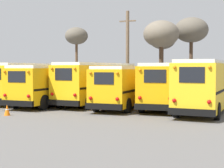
# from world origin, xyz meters

# --- Properties ---
(ground_plane) EXTENTS (160.00, 160.00, 0.00)m
(ground_plane) POSITION_xyz_m (0.00, 0.00, 0.00)
(ground_plane) COLOR #5B5956
(school_bus_0) EXTENTS (2.46, 10.89, 3.21)m
(school_bus_0) POSITION_xyz_m (-7.12, 0.94, 1.74)
(school_bus_0) COLOR yellow
(school_bus_0) RESTS_ON ground
(school_bus_1) EXTENTS (2.81, 10.44, 3.02)m
(school_bus_1) POSITION_xyz_m (-4.27, -0.34, 1.66)
(school_bus_1) COLOR #EAAA0F
(school_bus_1) RESTS_ON ground
(school_bus_2) EXTENTS (3.01, 10.71, 3.22)m
(school_bus_2) POSITION_xyz_m (-1.43, 1.17, 1.75)
(school_bus_2) COLOR yellow
(school_bus_2) RESTS_ON ground
(school_bus_3) EXTENTS (2.57, 9.69, 2.96)m
(school_bus_3) POSITION_xyz_m (1.43, -0.16, 1.61)
(school_bus_3) COLOR #EAAA0F
(school_bus_3) RESTS_ON ground
(school_bus_4) EXTENTS (2.91, 10.27, 3.14)m
(school_bus_4) POSITION_xyz_m (4.27, 0.73, 1.71)
(school_bus_4) COLOR #E5A00C
(school_bus_4) RESTS_ON ground
(school_bus_5) EXTENTS (3.07, 10.53, 3.30)m
(school_bus_5) POSITION_xyz_m (7.12, -0.56, 1.79)
(school_bus_5) COLOR yellow
(school_bus_5) RESTS_ON ground
(utility_pole) EXTENTS (1.80, 0.36, 8.85)m
(utility_pole) POSITION_xyz_m (-2.32, 10.76, 4.53)
(utility_pole) COLOR brown
(utility_pole) RESTS_ON ground
(bare_tree_0) EXTENTS (3.10, 3.10, 7.38)m
(bare_tree_0) POSITION_xyz_m (0.11, 16.52, 6.15)
(bare_tree_0) COLOR #473323
(bare_tree_0) RESTS_ON ground
(bare_tree_1) EXTENTS (3.96, 3.96, 8.80)m
(bare_tree_1) POSITION_xyz_m (3.33, 17.52, 7.22)
(bare_tree_1) COLOR #473323
(bare_tree_1) RESTS_ON ground
(bare_tree_2) EXTENTS (2.82, 2.82, 7.82)m
(bare_tree_2) POSITION_xyz_m (-10.06, 14.01, 6.64)
(bare_tree_2) COLOR brown
(bare_tree_2) RESTS_ON ground
(bare_tree_3) EXTENTS (3.90, 3.90, 8.01)m
(bare_tree_3) POSITION_xyz_m (0.75, 13.10, 6.46)
(bare_tree_3) COLOR #473323
(bare_tree_3) RESTS_ON ground
(traffic_cone) EXTENTS (0.36, 0.36, 0.66)m
(traffic_cone) POSITION_xyz_m (-3.79, -7.18, 0.33)
(traffic_cone) COLOR orange
(traffic_cone) RESTS_ON ground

